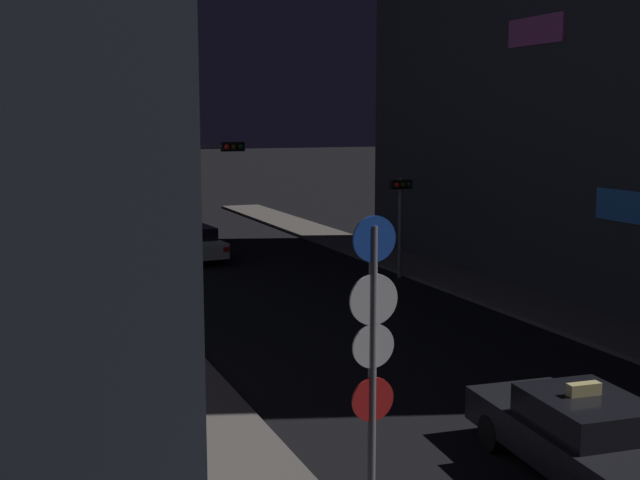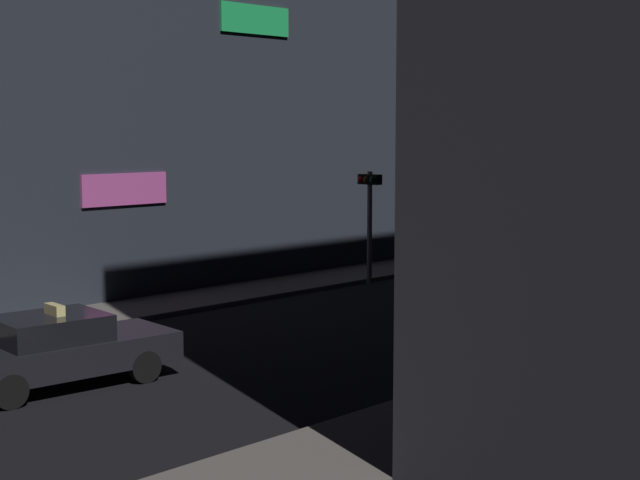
% 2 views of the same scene
% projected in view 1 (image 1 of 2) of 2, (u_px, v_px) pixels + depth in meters
% --- Properties ---
extents(sidewalk_left, '(2.47, 52.45, 0.13)m').
position_uv_depth(sidewalk_left, '(112.00, 305.00, 25.43)').
color(sidewalk_left, '#5B5651').
rests_on(sidewalk_left, ground_plane).
extents(sidewalk_right, '(2.47, 52.45, 0.13)m').
position_uv_depth(sidewalk_right, '(446.00, 277.00, 29.91)').
color(sidewalk_right, '#5B5651').
rests_on(sidewalk_right, ground_plane).
extents(building_facade_right, '(6.99, 23.35, 18.69)m').
position_uv_depth(building_facade_right, '(622.00, 12.00, 27.42)').
color(building_facade_right, '#333338').
rests_on(building_facade_right, ground_plane).
extents(taxi, '(2.18, 4.59, 1.62)m').
position_uv_depth(taxi, '(580.00, 435.00, 13.27)').
color(taxi, black).
rests_on(taxi, ground_plane).
extents(far_car, '(2.11, 4.57, 1.42)m').
position_uv_depth(far_car, '(191.00, 243.00, 33.69)').
color(far_car, silver).
rests_on(far_car, ground_plane).
extents(traffic_light_overhead, '(3.58, 0.42, 5.09)m').
position_uv_depth(traffic_light_overhead, '(184.00, 182.00, 27.83)').
color(traffic_light_overhead, slate).
rests_on(traffic_light_overhead, ground_plane).
extents(traffic_light_left_kerb, '(0.80, 0.42, 3.61)m').
position_uv_depth(traffic_light_left_kerb, '(170.00, 230.00, 23.79)').
color(traffic_light_left_kerb, slate).
rests_on(traffic_light_left_kerb, ground_plane).
extents(traffic_light_right_kerb, '(0.80, 0.42, 3.69)m').
position_uv_depth(traffic_light_right_kerb, '(401.00, 206.00, 29.72)').
color(traffic_light_right_kerb, slate).
rests_on(traffic_light_right_kerb, ground_plane).
extents(sign_pole_left, '(0.60, 0.10, 4.62)m').
position_uv_depth(sign_pole_left, '(372.00, 375.00, 9.43)').
color(sign_pole_left, slate).
rests_on(sign_pole_left, sidewalk_left).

